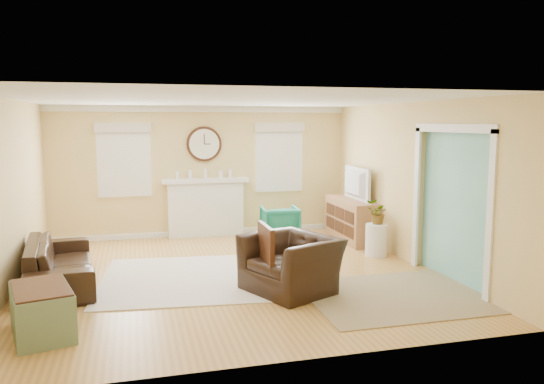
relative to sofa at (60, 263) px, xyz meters
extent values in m
plane|color=#A87736|center=(3.93, -0.16, -0.32)|extent=(9.00, 9.00, 0.00)
cube|color=#E6C277|center=(3.93, 2.84, 0.98)|extent=(9.00, 0.02, 2.60)
cube|color=#E6C277|center=(3.93, -3.16, 0.98)|extent=(9.00, 0.02, 2.60)
cube|color=#E6C277|center=(-0.57, -0.16, 0.98)|extent=(0.02, 6.00, 2.60)
cube|color=white|center=(3.93, -0.16, 2.28)|extent=(9.00, 6.00, 0.02)
cube|color=#E6C277|center=(5.43, 1.24, 0.98)|extent=(0.12, 3.20, 2.60)
cube|color=#E6C277|center=(5.43, -2.66, 0.98)|extent=(0.12, 1.00, 2.60)
cube|color=#E6C277|center=(5.43, -1.26, 2.08)|extent=(0.12, 1.80, 0.40)
cube|color=white|center=(5.36, -0.36, 0.78)|extent=(0.04, 0.12, 2.20)
cube|color=white|center=(5.36, -2.16, 0.78)|extent=(0.04, 0.12, 2.20)
cube|color=white|center=(5.36, -1.26, 1.88)|extent=(0.04, 1.92, 0.12)
cube|color=#5EACA4|center=(5.50, -0.16, 0.98)|extent=(0.02, 6.00, 2.60)
cube|color=white|center=(2.43, 2.72, 0.23)|extent=(1.50, 0.24, 1.10)
cube|color=white|center=(2.43, 2.69, 0.81)|extent=(1.70, 0.30, 0.08)
cube|color=black|center=(2.43, 2.82, 0.18)|extent=(0.85, 0.02, 0.75)
cube|color=gold|center=(2.43, 2.71, 0.10)|extent=(0.85, 0.02, 0.62)
cylinder|color=#422312|center=(2.43, 2.81, 1.53)|extent=(0.70, 0.06, 0.70)
cylinder|color=silver|center=(2.43, 2.78, 1.53)|extent=(0.60, 0.01, 0.60)
cube|color=black|center=(2.43, 2.77, 1.63)|extent=(0.02, 0.01, 0.20)
cube|color=black|center=(2.49, 2.77, 1.53)|extent=(0.12, 0.01, 0.02)
cube|color=white|center=(0.88, 2.82, 1.23)|extent=(0.90, 0.03, 1.30)
cube|color=white|center=(0.88, 2.79, 1.23)|extent=(1.00, 0.04, 1.40)
cube|color=beige|center=(0.88, 2.75, 1.86)|extent=(1.05, 0.10, 0.18)
cube|color=white|center=(3.98, 2.82, 1.23)|extent=(0.90, 0.03, 1.30)
cube|color=white|center=(3.98, 2.79, 1.23)|extent=(1.00, 0.04, 1.40)
cube|color=beige|center=(3.98, 2.75, 1.86)|extent=(1.05, 0.10, 0.18)
cylinder|color=gold|center=(6.93, -0.16, 2.13)|extent=(0.02, 0.02, 0.30)
sphere|color=white|center=(6.93, -0.16, 1.88)|extent=(0.30, 0.30, 0.30)
cube|color=beige|center=(1.95, -0.19, -0.31)|extent=(3.09, 2.75, 0.02)
cube|color=#957A59|center=(4.34, -1.67, -0.31)|extent=(2.35, 1.92, 0.01)
cube|color=gray|center=(7.23, -0.27, -0.31)|extent=(2.34, 2.92, 0.01)
imported|color=black|center=(0.00, 0.00, 0.00)|extent=(1.09, 2.26, 0.64)
imported|color=black|center=(3.07, -1.10, 0.06)|extent=(1.41, 1.49, 0.76)
imported|color=#14644E|center=(3.78, 2.00, 0.01)|extent=(0.76, 0.78, 0.65)
cube|color=slate|center=(0.04, -1.86, -0.06)|extent=(0.79, 1.05, 0.52)
cube|color=#422312|center=(0.04, -1.86, 0.21)|extent=(0.75, 1.00, 0.02)
cube|color=#9E7148|center=(5.12, 1.60, 0.08)|extent=(0.53, 1.58, 0.80)
cube|color=#422312|center=(4.85, 1.13, 0.23)|extent=(0.01, 0.42, 0.22)
cube|color=#422312|center=(4.85, 1.13, -0.04)|extent=(0.01, 0.42, 0.22)
cube|color=#422312|center=(4.85, 1.60, 0.23)|extent=(0.01, 0.42, 0.22)
cube|color=#422312|center=(4.85, 1.60, -0.04)|extent=(0.01, 0.42, 0.22)
cube|color=#422312|center=(4.85, 2.08, 0.23)|extent=(0.01, 0.42, 0.22)
cube|color=#422312|center=(4.85, 2.08, -0.04)|extent=(0.01, 0.42, 0.22)
imported|color=black|center=(5.10, 1.60, 0.79)|extent=(0.14, 1.08, 0.62)
cylinder|color=white|center=(5.05, 0.38, -0.04)|extent=(0.37, 0.37, 0.55)
imported|color=#337F33|center=(5.05, 0.38, 0.43)|extent=(0.39, 0.34, 0.40)
imported|color=#422312|center=(7.23, -0.27, -0.02)|extent=(1.03, 1.74, 0.60)
cube|color=gray|center=(7.22, 0.89, 0.15)|extent=(0.51, 0.51, 0.05)
cube|color=gray|center=(7.22, 0.89, 0.42)|extent=(0.44, 0.13, 0.52)
cylinder|color=black|center=(7.43, 1.03, -0.10)|extent=(0.03, 0.03, 0.44)
cylinder|color=black|center=(7.37, 0.68, -0.10)|extent=(0.03, 0.03, 0.44)
cylinder|color=black|center=(7.08, 1.10, -0.10)|extent=(0.03, 0.03, 0.44)
cylinder|color=black|center=(7.02, 0.75, -0.10)|extent=(0.03, 0.03, 0.44)
cylinder|color=black|center=(7.13, -1.10, -0.09)|extent=(0.03, 0.03, 0.46)
cube|color=white|center=(6.60, -0.24, 0.14)|extent=(0.47, 0.47, 0.05)
cube|color=white|center=(6.60, -0.24, 0.39)|extent=(0.09, 0.43, 0.51)
cylinder|color=black|center=(6.45, -0.05, -0.10)|extent=(0.03, 0.03, 0.43)
cylinder|color=black|center=(6.79, -0.08, -0.10)|extent=(0.03, 0.03, 0.43)
cylinder|color=black|center=(6.41, -0.39, -0.10)|extent=(0.03, 0.03, 0.43)
cylinder|color=black|center=(6.76, -0.43, -0.10)|extent=(0.03, 0.03, 0.43)
cylinder|color=black|center=(7.75, -0.17, -0.12)|extent=(0.03, 0.03, 0.40)
camera|label=1|loc=(1.04, -7.78, 1.96)|focal=35.00mm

